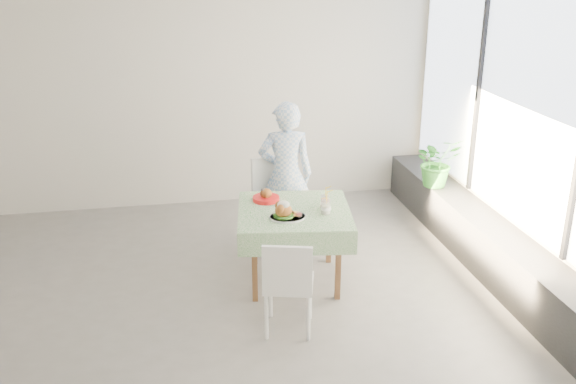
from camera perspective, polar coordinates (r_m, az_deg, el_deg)
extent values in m
plane|color=slate|center=(6.10, -6.88, -9.25)|extent=(6.00, 6.00, 0.00)
cube|color=beige|center=(7.97, -8.68, 8.55)|extent=(6.00, 0.02, 2.80)
cube|color=beige|center=(3.24, -4.52, -9.26)|extent=(6.00, 0.02, 2.80)
cube|color=beige|center=(6.44, 20.31, 4.70)|extent=(0.02, 5.00, 2.80)
cube|color=#D1E0F9|center=(6.36, 20.35, 6.86)|extent=(0.01, 4.80, 2.18)
cube|color=black|center=(6.72, 17.65, -4.81)|extent=(0.40, 4.80, 0.50)
cube|color=brown|center=(6.05, 0.55, -1.87)|extent=(1.02, 1.02, 0.04)
cube|color=silver|center=(6.04, 0.56, -1.64)|extent=(1.17, 1.17, 0.01)
cube|color=white|center=(6.86, -0.73, -1.09)|extent=(0.57, 0.57, 0.04)
cube|color=white|center=(6.95, -1.50, 1.40)|extent=(0.45, 0.17, 0.46)
cube|color=white|center=(5.38, 0.07, -8.11)|extent=(0.49, 0.49, 0.04)
cube|color=white|center=(5.12, -0.07, -6.91)|extent=(0.40, 0.14, 0.40)
imported|color=#8CB2E0|center=(6.82, -0.21, 1.52)|extent=(0.62, 0.44, 1.60)
cylinder|color=white|center=(5.84, -0.04, -2.25)|extent=(0.34, 0.34, 0.02)
cylinder|color=#1E4D13|center=(5.83, -0.40, -2.13)|extent=(0.18, 0.18, 0.02)
ellipsoid|color=brown|center=(5.81, -0.41, -1.65)|extent=(0.16, 0.14, 0.12)
ellipsoid|color=white|center=(5.79, -0.41, -1.15)|extent=(0.11, 0.11, 0.08)
cylinder|color=#9E150F|center=(5.84, 0.98, -2.01)|extent=(0.06, 0.06, 0.03)
cylinder|color=white|center=(6.07, 3.30, -0.88)|extent=(0.08, 0.08, 0.12)
cylinder|color=orange|center=(6.08, 3.30, -1.00)|extent=(0.07, 0.07, 0.09)
cylinder|color=white|center=(6.05, 3.31, -0.33)|extent=(0.09, 0.09, 0.01)
cylinder|color=yellow|center=(6.04, 3.37, 0.05)|extent=(0.01, 0.03, 0.16)
cylinder|color=white|center=(5.93, 3.39, -1.36)|extent=(0.09, 0.09, 0.13)
cylinder|color=#EEEAC8|center=(5.94, 3.38, -1.49)|extent=(0.08, 0.08, 0.09)
cylinder|color=white|center=(5.91, 3.40, -0.76)|extent=(0.09, 0.09, 0.01)
cylinder|color=yellow|center=(5.89, 3.46, -0.34)|extent=(0.01, 0.03, 0.18)
cylinder|color=red|center=(6.25, -1.97, -0.60)|extent=(0.26, 0.26, 0.04)
cylinder|color=white|center=(6.25, -1.97, -0.50)|extent=(0.22, 0.22, 0.01)
ellipsoid|color=brown|center=(6.23, -1.97, -0.13)|extent=(0.12, 0.11, 0.10)
imported|color=#2E7727|center=(7.49, 13.11, 2.64)|extent=(0.57, 0.51, 0.58)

